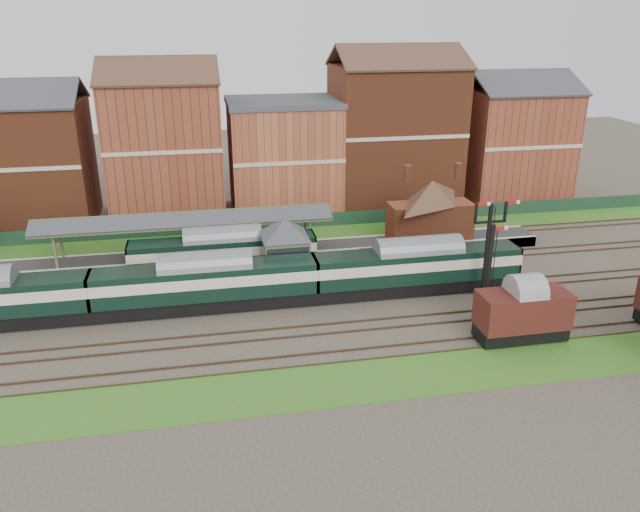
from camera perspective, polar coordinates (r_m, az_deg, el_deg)
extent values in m
plane|color=#473D33|center=(50.16, 0.80, -3.99)|extent=(160.00, 160.00, 0.00)
cube|color=#2D6619|center=(64.72, -2.11, 2.01)|extent=(90.00, 4.50, 0.06)
cube|color=#2D6619|center=(39.93, 4.40, -11.20)|extent=(90.00, 5.00, 0.06)
cube|color=#193823|center=(66.36, -2.39, 3.16)|extent=(90.00, 0.12, 1.50)
cube|color=#2D2D2D|center=(58.18, -6.00, 0.12)|extent=(55.00, 3.40, 1.00)
cube|color=#697C58|center=(52.12, -3.16, -1.56)|extent=(3.40, 3.20, 2.40)
cube|color=#535837|center=(51.31, -3.21, 0.71)|extent=(3.60, 3.40, 2.00)
pyramid|color=#383A3F|center=(50.70, -3.25, 2.61)|extent=(5.40, 5.40, 1.60)
cube|color=brown|center=(53.73, 5.32, -1.01)|extent=(3.00, 2.40, 2.20)
cube|color=#4C3323|center=(52.62, 5.57, 0.18)|extent=(3.20, 1.34, 0.79)
cube|color=#4C3323|center=(53.78, 5.18, 0.68)|extent=(3.20, 1.34, 0.79)
cube|color=brown|center=(61.10, 10.01, 3.20)|extent=(8.00, 3.00, 3.50)
pyramid|color=#4C3323|center=(60.29, 10.18, 5.77)|extent=(8.10, 8.10, 2.20)
cube|color=brown|center=(59.32, 7.94, 6.15)|extent=(0.60, 0.60, 1.60)
cube|color=brown|center=(61.09, 12.41, 6.30)|extent=(0.60, 0.60, 1.60)
cube|color=#535837|center=(57.43, -23.08, 0.51)|extent=(0.22, 0.22, 3.40)
cube|color=#535837|center=(59.23, -1.38, 2.89)|extent=(0.22, 0.22, 3.40)
cube|color=#383A3F|center=(55.77, -12.22, 3.27)|extent=(26.00, 1.99, 0.90)
cube|color=#383A3F|center=(57.59, -12.21, 3.84)|extent=(26.00, 1.99, 0.90)
cube|color=#535837|center=(56.57, -12.25, 3.92)|extent=(26.00, 0.20, 0.20)
cube|color=black|center=(50.13, 14.97, 0.21)|extent=(0.25, 0.25, 8.00)
cube|color=black|center=(49.29, 15.26, 3.03)|extent=(2.60, 0.18, 0.18)
cube|color=#B2140F|center=(48.59, 14.73, 4.61)|extent=(1.10, 0.08, 0.25)
cube|color=#B2140F|center=(49.66, 17.24, 4.71)|extent=(1.10, 0.08, 0.25)
cube|color=black|center=(45.56, 15.09, -1.97)|extent=(0.25, 0.25, 8.00)
cube|color=#B2140F|center=(44.51, 16.18, 2.46)|extent=(1.10, 0.08, 0.25)
cube|color=brown|center=(73.33, -25.75, 7.49)|extent=(14.00, 10.00, 13.00)
cube|color=brown|center=(70.82, -13.97, 9.38)|extent=(12.00, 10.00, 15.00)
cube|color=#AB5837|center=(71.66, -3.32, 8.88)|extent=(12.00, 10.00, 12.00)
cube|color=brown|center=(74.09, 6.83, 10.76)|extent=(14.00, 10.00, 16.00)
cube|color=brown|center=(80.18, 17.20, 9.68)|extent=(12.00, 10.00, 13.00)
cube|color=black|center=(48.98, -10.24, -4.13)|extent=(16.91, 2.37, 1.03)
cube|color=black|center=(48.26, -10.37, -2.27)|extent=(16.91, 2.63, 2.44)
cube|color=beige|center=(48.15, -10.39, -1.95)|extent=(16.93, 2.67, 0.85)
cube|color=slate|center=(47.74, -10.48, -0.77)|extent=(16.91, 2.63, 0.56)
cube|color=black|center=(51.76, 8.81, -2.59)|extent=(16.91, 2.37, 1.03)
cube|color=black|center=(51.09, 8.91, -0.81)|extent=(16.91, 2.63, 2.44)
cube|color=beige|center=(50.98, 8.93, -0.51)|extent=(16.93, 2.67, 0.85)
cube|color=slate|center=(50.59, 9.00, 0.62)|extent=(16.91, 2.63, 0.56)
cube|color=black|center=(54.96, -8.74, -1.16)|extent=(15.94, 2.23, 0.97)
cube|color=black|center=(54.36, -8.83, 0.43)|extent=(15.94, 2.48, 2.30)
cube|color=beige|center=(54.26, -8.85, 0.71)|extent=(15.96, 2.52, 0.80)
cube|color=slate|center=(53.92, -8.91, 1.71)|extent=(15.94, 2.48, 0.53)
cube|color=black|center=(46.21, 17.83, -6.58)|extent=(6.26, 2.31, 0.94)
cube|color=#441513|center=(45.45, 18.07, -4.66)|extent=(6.26, 2.71, 2.50)
cube|color=gray|center=(44.89, 18.27, -3.08)|extent=(6.26, 2.71, 0.46)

